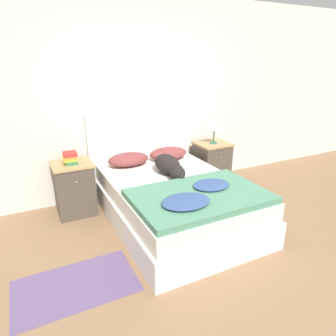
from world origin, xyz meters
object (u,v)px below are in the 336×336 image
(nightstand_left, at_px, (74,188))
(dog, at_px, (169,166))
(pillow_left, at_px, (129,159))
(nightstand_right, at_px, (212,164))
(book_stack, at_px, (70,158))
(bed, at_px, (176,202))
(pillow_right, at_px, (168,153))
(table_lamp, at_px, (214,126))

(nightstand_left, height_order, dog, dog)
(pillow_left, xyz_separation_m, dog, (0.32, -0.50, 0.02))
(nightstand_right, height_order, book_stack, book_stack)
(nightstand_left, height_order, book_stack, book_stack)
(bed, height_order, nightstand_left, nightstand_left)
(pillow_right, bearing_deg, pillow_left, 180.00)
(bed, xyz_separation_m, dog, (0.04, 0.25, 0.35))
(nightstand_left, distance_m, table_lamp, 2.05)
(pillow_right, bearing_deg, nightstand_right, -2.08)
(pillow_left, bearing_deg, book_stack, -179.95)
(pillow_left, height_order, dog, dog)
(pillow_right, distance_m, table_lamp, 0.77)
(nightstand_right, height_order, table_lamp, table_lamp)
(bed, bearing_deg, dog, 80.52)
(nightstand_left, xyz_separation_m, table_lamp, (1.97, -0.02, 0.57))
(nightstand_right, relative_size, pillow_left, 1.22)
(bed, relative_size, table_lamp, 5.86)
(nightstand_right, distance_m, pillow_left, 1.29)
(book_stack, bearing_deg, pillow_left, 0.05)
(nightstand_left, height_order, table_lamp, table_lamp)
(pillow_left, bearing_deg, bed, -69.35)
(table_lamp, bearing_deg, bed, -144.22)
(pillow_right, xyz_separation_m, table_lamp, (0.70, -0.04, 0.32))
(nightstand_left, height_order, nightstand_right, same)
(table_lamp, bearing_deg, book_stack, 178.81)
(table_lamp, bearing_deg, pillow_left, 178.12)
(nightstand_right, xyz_separation_m, dog, (-0.94, -0.48, 0.27))
(nightstand_left, bearing_deg, table_lamp, -0.47)
(book_stack, bearing_deg, nightstand_right, -0.72)
(book_stack, bearing_deg, dog, -25.94)
(nightstand_right, xyz_separation_m, pillow_right, (-0.70, 0.03, 0.25))
(nightstand_left, relative_size, dog, 0.95)
(bed, relative_size, nightstand_left, 3.03)
(nightstand_right, distance_m, pillow_right, 0.75)
(bed, height_order, pillow_right, pillow_right)
(pillow_left, relative_size, dog, 0.78)
(nightstand_right, xyz_separation_m, book_stack, (-1.98, 0.02, 0.38))
(nightstand_left, relative_size, pillow_right, 1.22)
(bed, xyz_separation_m, pillow_left, (-0.28, 0.75, 0.33))
(pillow_left, distance_m, pillow_right, 0.57)
(pillow_left, height_order, pillow_right, same)
(dog, height_order, book_stack, book_stack)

